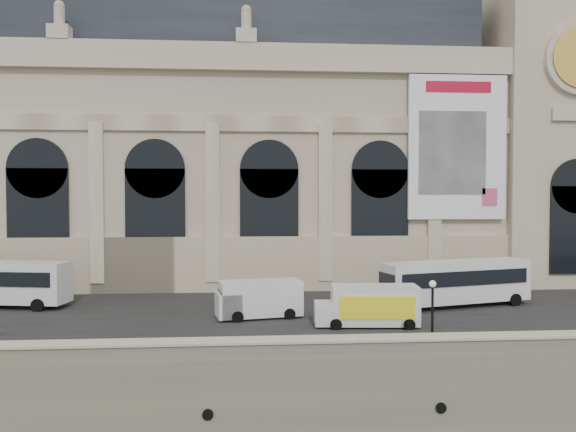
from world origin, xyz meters
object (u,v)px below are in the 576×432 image
at_px(box_truck, 369,306).
at_px(lamp_right, 432,315).
at_px(van_c, 255,299).
at_px(bus_right, 456,281).

bearing_deg(box_truck, lamp_right, -66.63).
height_order(van_c, box_truck, box_truck).
xyz_separation_m(box_truck, lamp_right, (2.40, -5.54, 0.55)).
relative_size(bus_right, lamp_right, 3.20).
distance_m(box_truck, lamp_right, 6.06).
height_order(bus_right, lamp_right, lamp_right).
bearing_deg(bus_right, lamp_right, -116.71).
relative_size(van_c, lamp_right, 1.62).
bearing_deg(box_truck, van_c, 157.71).
relative_size(bus_right, box_truck, 1.79).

